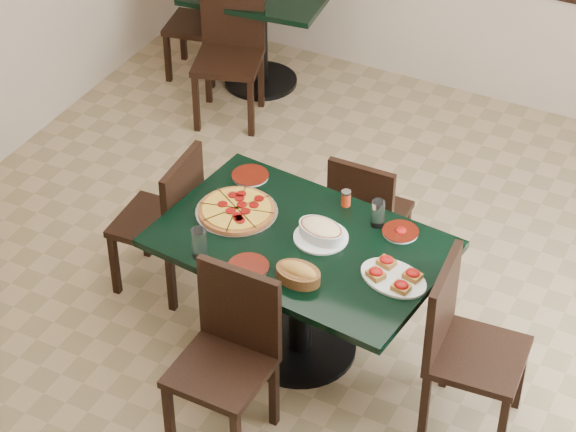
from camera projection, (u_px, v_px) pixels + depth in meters
The scene contains 20 objects.
floor at pixel (304, 326), 6.20m from camera, with size 5.50×5.50×0.00m, color #8A714F.
main_table at pixel (301, 268), 5.71m from camera, with size 1.50×1.05×0.75m.
back_table at pixel (260, 18), 7.92m from camera, with size 1.05×0.82×0.75m.
chair_far at pixel (366, 212), 6.27m from camera, with size 0.39×0.39×0.82m.
chair_near at pixel (229, 348), 5.32m from camera, with size 0.44×0.44×0.93m.
chair_right at pixel (462, 340), 5.35m from camera, with size 0.48×0.48×0.95m.
chair_left at pixel (168, 216), 6.16m from camera, with size 0.45×0.45×0.90m.
back_chair_near at pixel (230, 45), 7.61m from camera, with size 0.55×0.55×0.94m.
back_chair_left at pixel (205, 18), 8.06m from camera, with size 0.46×0.46×0.84m.
pepperoni_pizza at pixel (237, 210), 5.77m from camera, with size 0.43×0.43×0.04m.
lasagna_casserole at pixel (321, 231), 5.58m from camera, with size 0.28×0.28×0.09m.
bread_basket at pixel (298, 273), 5.34m from camera, with size 0.24×0.17×0.10m.
bruschetta_platter at pixel (394, 276), 5.35m from camera, with size 0.40×0.32×0.05m.
side_plate_near at pixel (248, 267), 5.43m from camera, with size 0.20×0.20×0.02m.
side_plate_far_r at pixel (401, 232), 5.64m from camera, with size 0.18×0.18×0.03m.
side_plate_far_l at pixel (250, 176), 6.02m from camera, with size 0.20×0.20×0.02m.
napkin_setting at pixel (241, 274), 5.39m from camera, with size 0.18×0.18×0.01m.
water_glass_a at pixel (378, 213), 5.65m from camera, with size 0.07×0.07×0.15m, color silver.
water_glass_b at pixel (199, 243), 5.45m from camera, with size 0.08×0.08×0.16m, color silver.
pepper_shaker at pixel (346, 198), 5.80m from camera, with size 0.05×0.05×0.09m.
Camera 1 is at (1.99, -4.06, 4.28)m, focal length 70.00 mm.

